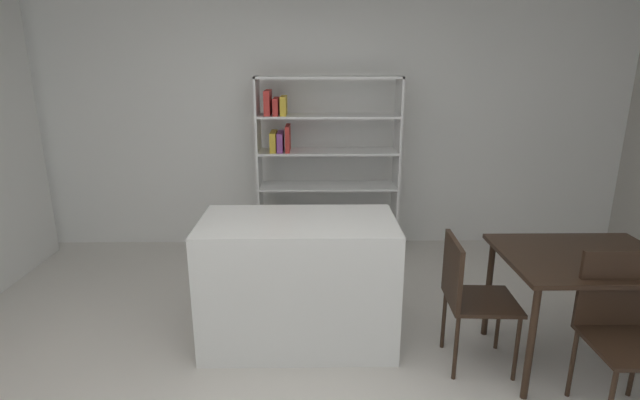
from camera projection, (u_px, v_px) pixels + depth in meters
name	position (u px, v px, depth m)	size (l,w,h in m)	color
back_partition	(313.00, 127.00, 5.16)	(6.85, 0.06, 2.59)	white
kitchen_island	(299.00, 281.00, 3.46)	(1.36, 0.73, 0.92)	silver
open_bookshelf	(317.00, 168.00, 4.91)	(1.42, 0.38, 1.83)	white
dining_table	(584.00, 268.00, 3.11)	(1.05, 0.84, 0.78)	black
dining_chair_near	(622.00, 321.00, 2.73)	(0.44, 0.45, 0.95)	black
dining_chair_island_side	(468.00, 291.00, 3.15)	(0.46, 0.44, 0.89)	black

